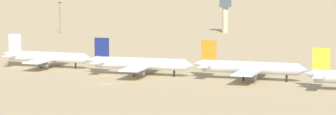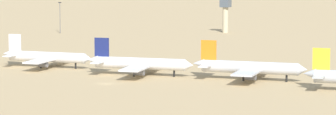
{
  "view_description": "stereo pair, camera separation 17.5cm",
  "coord_description": "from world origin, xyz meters",
  "px_view_note": "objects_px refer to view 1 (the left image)",
  "views": [
    {
      "loc": [
        149.06,
        -277.02,
        46.75
      ],
      "look_at": [
        8.53,
        33.38,
        6.0
      ],
      "focal_mm": 98.16,
      "sensor_mm": 36.0,
      "label": 1
    },
    {
      "loc": [
        149.22,
        -276.94,
        46.75
      ],
      "look_at": [
        8.53,
        33.38,
        6.0
      ],
      "focal_mm": 98.16,
      "sensor_mm": 36.0,
      "label": 2
    }
  ],
  "objects_px": {
    "parked_jet_white_3": "(46,57)",
    "light_pole_mid": "(60,15)",
    "parked_jet_orange_5": "(249,68)",
    "parked_jet_navy_4": "(139,64)",
    "control_tower": "(225,13)"
  },
  "relations": [
    {
      "from": "parked_jet_white_3",
      "to": "parked_jet_navy_4",
      "type": "relative_size",
      "value": 0.94
    },
    {
      "from": "control_tower",
      "to": "light_pole_mid",
      "type": "xyz_separation_m",
      "value": [
        -81.76,
        -40.83,
        -1.16
      ]
    },
    {
      "from": "parked_jet_navy_4",
      "to": "parked_jet_orange_5",
      "type": "relative_size",
      "value": 0.98
    },
    {
      "from": "parked_jet_white_3",
      "to": "parked_jet_orange_5",
      "type": "distance_m",
      "value": 84.05
    },
    {
      "from": "parked_jet_white_3",
      "to": "parked_jet_navy_4",
      "type": "xyz_separation_m",
      "value": [
        43.26,
        -5.28,
        0.27
      ]
    },
    {
      "from": "parked_jet_white_3",
      "to": "light_pole_mid",
      "type": "height_order",
      "value": "light_pole_mid"
    },
    {
      "from": "parked_jet_white_3",
      "to": "light_pole_mid",
      "type": "relative_size",
      "value": 2.25
    },
    {
      "from": "parked_jet_orange_5",
      "to": "control_tower",
      "type": "bearing_deg",
      "value": 107.4
    },
    {
      "from": "parked_jet_orange_5",
      "to": "light_pole_mid",
      "type": "height_order",
      "value": "light_pole_mid"
    },
    {
      "from": "parked_jet_white_3",
      "to": "control_tower",
      "type": "bearing_deg",
      "value": 80.96
    },
    {
      "from": "parked_jet_navy_4",
      "to": "light_pole_mid",
      "type": "bearing_deg",
      "value": 122.25
    },
    {
      "from": "parked_jet_white_3",
      "to": "parked_jet_navy_4",
      "type": "height_order",
      "value": "parked_jet_navy_4"
    },
    {
      "from": "parked_jet_white_3",
      "to": "light_pole_mid",
      "type": "distance_m",
      "value": 146.54
    },
    {
      "from": "parked_jet_white_3",
      "to": "light_pole_mid",
      "type": "xyz_separation_m",
      "value": [
        -70.84,
        128.16,
        5.66
      ]
    },
    {
      "from": "parked_jet_orange_5",
      "to": "parked_jet_white_3",
      "type": "bearing_deg",
      "value": 174.04
    }
  ]
}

